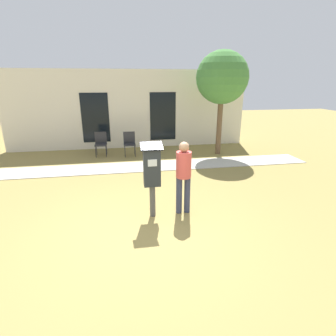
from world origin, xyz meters
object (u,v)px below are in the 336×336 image
Objects in this scene: person_standing at (184,172)px; outdoor_chair_middle at (129,142)px; parking_meter at (152,171)px; outdoor_chair_left at (101,142)px.

outdoor_chair_middle is (-0.98, 4.91, -0.40)m from person_standing.
parking_meter is 5.31m from outdoor_chair_left.
person_standing is at bearing 3.97° from parking_meter.
outdoor_chair_left is at bearing 102.75° from person_standing.
outdoor_chair_middle is (1.08, -0.15, 0.00)m from outdoor_chair_left.
person_standing reaches higher than outdoor_chair_middle.
outdoor_chair_left is (-1.39, 5.10, -0.49)m from parking_meter.
outdoor_chair_left is (-2.06, 5.06, -0.40)m from person_standing.
outdoor_chair_left is 1.09m from outdoor_chair_middle.
outdoor_chair_middle is (-0.31, 4.95, -0.49)m from parking_meter.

